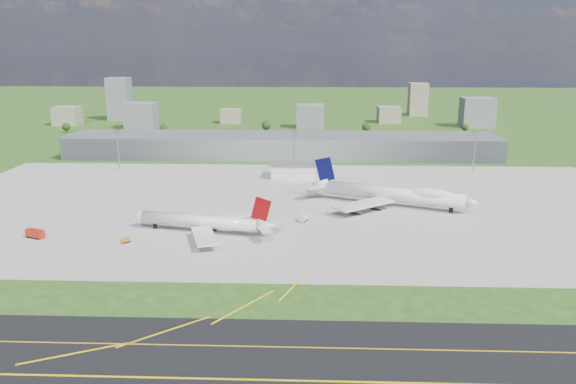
{
  "coord_description": "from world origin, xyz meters",
  "views": [
    {
      "loc": [
        18.96,
        -225.77,
        76.02
      ],
      "look_at": [
        9.3,
        30.45,
        9.0
      ],
      "focal_mm": 35.0,
      "sensor_mm": 36.0,
      "label": 1
    }
  ],
  "objects_px": {
    "airliner_red_twin": "(205,222)",
    "tug_yellow": "(126,241)",
    "van_white_far": "(435,203)",
    "van_white_near": "(303,219)",
    "airliner_blue_quad": "(394,194)",
    "fire_truck": "(35,234)"
  },
  "relations": [
    {
      "from": "van_white_near",
      "to": "fire_truck",
      "type": "bearing_deg",
      "value": 124.58
    },
    {
      "from": "van_white_near",
      "to": "van_white_far",
      "type": "distance_m",
      "value": 70.53
    },
    {
      "from": "airliner_red_twin",
      "to": "tug_yellow",
      "type": "relative_size",
      "value": 16.62
    },
    {
      "from": "airliner_red_twin",
      "to": "van_white_near",
      "type": "height_order",
      "value": "airliner_red_twin"
    },
    {
      "from": "fire_truck",
      "to": "van_white_near",
      "type": "bearing_deg",
      "value": 35.23
    },
    {
      "from": "airliner_blue_quad",
      "to": "tug_yellow",
      "type": "xyz_separation_m",
      "value": [
        -113.91,
        -57.23,
        -5.13
      ]
    },
    {
      "from": "airliner_red_twin",
      "to": "tug_yellow",
      "type": "xyz_separation_m",
      "value": [
        -29.27,
        -13.37,
        -3.75
      ]
    },
    {
      "from": "airliner_red_twin",
      "to": "van_white_far",
      "type": "xyz_separation_m",
      "value": [
        105.6,
        45.82,
        -3.37
      ]
    },
    {
      "from": "van_white_far",
      "to": "airliner_red_twin",
      "type": "bearing_deg",
      "value": -162.93
    },
    {
      "from": "airliner_red_twin",
      "to": "tug_yellow",
      "type": "height_order",
      "value": "airliner_red_twin"
    },
    {
      "from": "fire_truck",
      "to": "van_white_near",
      "type": "relative_size",
      "value": 1.39
    },
    {
      "from": "airliner_red_twin",
      "to": "fire_truck",
      "type": "height_order",
      "value": "airliner_red_twin"
    },
    {
      "from": "tug_yellow",
      "to": "van_white_near",
      "type": "relative_size",
      "value": 0.62
    },
    {
      "from": "airliner_blue_quad",
      "to": "van_white_far",
      "type": "height_order",
      "value": "airliner_blue_quad"
    },
    {
      "from": "airliner_blue_quad",
      "to": "van_white_near",
      "type": "distance_m",
      "value": 51.23
    },
    {
      "from": "van_white_near",
      "to": "van_white_far",
      "type": "height_order",
      "value": "van_white_near"
    },
    {
      "from": "tug_yellow",
      "to": "van_white_near",
      "type": "xyz_separation_m",
      "value": [
        70.39,
        30.6,
        0.51
      ]
    },
    {
      "from": "tug_yellow",
      "to": "van_white_far",
      "type": "relative_size",
      "value": 0.74
    },
    {
      "from": "airliner_red_twin",
      "to": "airliner_blue_quad",
      "type": "bearing_deg",
      "value": -140.12
    },
    {
      "from": "airliner_blue_quad",
      "to": "fire_truck",
      "type": "bearing_deg",
      "value": -138.33
    },
    {
      "from": "van_white_near",
      "to": "van_white_far",
      "type": "xyz_separation_m",
      "value": [
        64.47,
        28.58,
        -0.14
      ]
    },
    {
      "from": "tug_yellow",
      "to": "van_white_near",
      "type": "height_order",
      "value": "van_white_near"
    }
  ]
}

